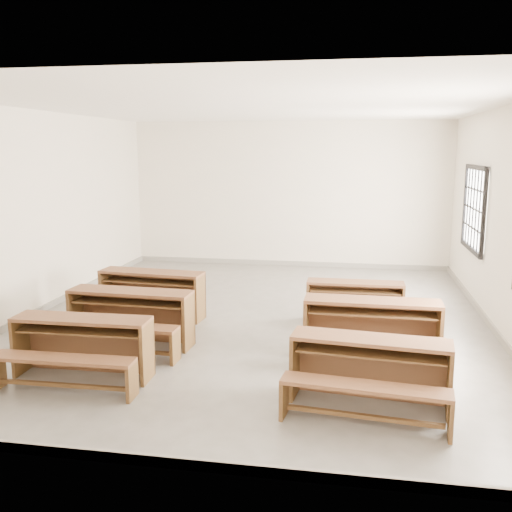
% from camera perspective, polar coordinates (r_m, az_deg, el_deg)
% --- Properties ---
extents(room, '(8.50, 8.50, 3.20)m').
position_cam_1_polar(room, '(8.48, 0.60, 7.59)').
color(room, gray).
rests_on(room, ground).
extents(desk_set_0, '(1.59, 0.84, 0.71)m').
position_cam_1_polar(desk_set_0, '(6.86, -17.13, -8.38)').
color(desk_set_0, brown).
rests_on(desk_set_0, ground).
extents(desk_set_1, '(1.70, 0.94, 0.75)m').
position_cam_1_polar(desk_set_1, '(7.80, -12.57, -5.69)').
color(desk_set_1, brown).
rests_on(desk_set_1, ground).
extents(desk_set_2, '(1.70, 0.99, 0.74)m').
position_cam_1_polar(desk_set_2, '(8.99, -10.51, -3.48)').
color(desk_set_2, brown).
rests_on(desk_set_2, ground).
extents(desk_set_3, '(1.68, 1.00, 0.72)m').
position_cam_1_polar(desk_set_3, '(5.98, 11.26, -10.91)').
color(desk_set_3, brown).
rests_on(desk_set_3, ground).
extents(desk_set_4, '(1.69, 0.90, 0.76)m').
position_cam_1_polar(desk_set_4, '(7.27, 11.49, -6.82)').
color(desk_set_4, brown).
rests_on(desk_set_4, ground).
extents(desk_set_5, '(1.44, 0.75, 0.65)m').
position_cam_1_polar(desk_set_5, '(8.67, 9.85, -4.34)').
color(desk_set_5, brown).
rests_on(desk_set_5, ground).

